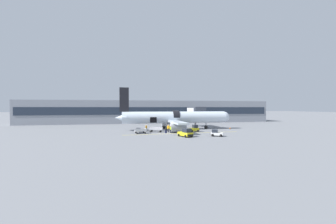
{
  "coord_description": "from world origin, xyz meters",
  "views": [
    {
      "loc": [
        -10.21,
        -47.47,
        5.96
      ],
      "look_at": [
        0.42,
        4.32,
        4.79
      ],
      "focal_mm": 22.0,
      "sensor_mm": 36.0,
      "label": 1
    }
  ],
  "objects_px": {
    "baggage_tug_lead": "(216,133)",
    "baggage_tug_rear": "(186,133)",
    "airplane": "(174,118)",
    "baggage_cart_queued": "(141,131)",
    "ground_crew_loader_b": "(171,129)",
    "suitcase_on_tarmac_upright": "(166,132)",
    "ground_crew_supervisor": "(168,128)",
    "ground_crew_loader_a": "(168,128)",
    "baggage_cart_loading": "(156,130)",
    "ground_crew_driver": "(146,128)",
    "baggage_tug_mid": "(194,129)"
  },
  "relations": [
    {
      "from": "baggage_tug_lead",
      "to": "baggage_tug_mid",
      "type": "height_order",
      "value": "baggage_tug_mid"
    },
    {
      "from": "baggage_tug_rear",
      "to": "suitcase_on_tarmac_upright",
      "type": "relative_size",
      "value": 4.97
    },
    {
      "from": "ground_crew_supervisor",
      "to": "baggage_cart_queued",
      "type": "bearing_deg",
      "value": -159.69
    },
    {
      "from": "airplane",
      "to": "baggage_tug_rear",
      "type": "bearing_deg",
      "value": -92.88
    },
    {
      "from": "baggage_tug_rear",
      "to": "baggage_cart_queued",
      "type": "relative_size",
      "value": 0.99
    },
    {
      "from": "baggage_tug_rear",
      "to": "baggage_cart_loading",
      "type": "xyz_separation_m",
      "value": [
        -4.74,
        9.0,
        -0.17
      ]
    },
    {
      "from": "airplane",
      "to": "baggage_cart_loading",
      "type": "relative_size",
      "value": 7.57
    },
    {
      "from": "airplane",
      "to": "baggage_tug_lead",
      "type": "distance_m",
      "value": 15.52
    },
    {
      "from": "baggage_tug_rear",
      "to": "ground_crew_supervisor",
      "type": "bearing_deg",
      "value": 99.74
    },
    {
      "from": "airplane",
      "to": "suitcase_on_tarmac_upright",
      "type": "height_order",
      "value": "airplane"
    },
    {
      "from": "ground_crew_supervisor",
      "to": "airplane",
      "type": "bearing_deg",
      "value": 58.26
    },
    {
      "from": "baggage_cart_queued",
      "to": "ground_crew_driver",
      "type": "xyz_separation_m",
      "value": [
        1.62,
        3.68,
        0.35
      ]
    },
    {
      "from": "baggage_tug_mid",
      "to": "ground_crew_driver",
      "type": "bearing_deg",
      "value": 164.46
    },
    {
      "from": "baggage_cart_queued",
      "to": "suitcase_on_tarmac_upright",
      "type": "xyz_separation_m",
      "value": [
        5.79,
        -0.47,
        -0.22
      ]
    },
    {
      "from": "ground_crew_supervisor",
      "to": "suitcase_on_tarmac_upright",
      "type": "distance_m",
      "value": 3.26
    },
    {
      "from": "ground_crew_driver",
      "to": "baggage_tug_mid",
      "type": "bearing_deg",
      "value": -15.54
    },
    {
      "from": "baggage_tug_lead",
      "to": "ground_crew_loader_b",
      "type": "bearing_deg",
      "value": 137.87
    },
    {
      "from": "baggage_tug_mid",
      "to": "baggage_cart_queued",
      "type": "distance_m",
      "value": 13.02
    },
    {
      "from": "baggage_cart_loading",
      "to": "ground_crew_supervisor",
      "type": "relative_size",
      "value": 2.65
    },
    {
      "from": "baggage_cart_queued",
      "to": "ground_crew_supervisor",
      "type": "xyz_separation_m",
      "value": [
        6.9,
        2.55,
        0.29
      ]
    },
    {
      "from": "baggage_cart_queued",
      "to": "suitcase_on_tarmac_upright",
      "type": "relative_size",
      "value": 5.01
    },
    {
      "from": "baggage_cart_queued",
      "to": "ground_crew_loader_b",
      "type": "bearing_deg",
      "value": -3.84
    },
    {
      "from": "baggage_tug_mid",
      "to": "baggage_cart_queued",
      "type": "bearing_deg",
      "value": -177.73
    },
    {
      "from": "ground_crew_loader_a",
      "to": "suitcase_on_tarmac_upright",
      "type": "relative_size",
      "value": 2.54
    },
    {
      "from": "baggage_tug_rear",
      "to": "ground_crew_loader_a",
      "type": "xyz_separation_m",
      "value": [
        -1.95,
        7.97,
        0.23
      ]
    },
    {
      "from": "baggage_tug_rear",
      "to": "baggage_tug_lead",
      "type": "bearing_deg",
      "value": -4.5
    },
    {
      "from": "baggage_cart_loading",
      "to": "baggage_tug_rear",
      "type": "bearing_deg",
      "value": -62.2
    },
    {
      "from": "airplane",
      "to": "suitcase_on_tarmac_upright",
      "type": "bearing_deg",
      "value": -116.92
    },
    {
      "from": "airplane",
      "to": "suitcase_on_tarmac_upright",
      "type": "distance_m",
      "value": 8.19
    },
    {
      "from": "baggage_cart_queued",
      "to": "ground_crew_loader_a",
      "type": "xyz_separation_m",
      "value": [
        6.64,
        0.69,
        0.43
      ]
    },
    {
      "from": "baggage_tug_mid",
      "to": "airplane",
      "type": "bearing_deg",
      "value": 122.4
    },
    {
      "from": "suitcase_on_tarmac_upright",
      "to": "baggage_tug_lead",
      "type": "bearing_deg",
      "value": -38.31
    },
    {
      "from": "baggage_tug_lead",
      "to": "baggage_tug_rear",
      "type": "relative_size",
      "value": 0.81
    },
    {
      "from": "baggage_tug_mid",
      "to": "ground_crew_supervisor",
      "type": "xyz_separation_m",
      "value": [
        -6.11,
        2.04,
        0.12
      ]
    },
    {
      "from": "baggage_tug_mid",
      "to": "baggage_cart_queued",
      "type": "xyz_separation_m",
      "value": [
        -13.01,
        -0.51,
        -0.18
      ]
    },
    {
      "from": "ground_crew_loader_a",
      "to": "baggage_tug_mid",
      "type": "bearing_deg",
      "value": -1.58
    },
    {
      "from": "baggage_tug_lead",
      "to": "baggage_tug_rear",
      "type": "distance_m",
      "value": 6.49
    },
    {
      "from": "baggage_tug_rear",
      "to": "suitcase_on_tarmac_upright",
      "type": "distance_m",
      "value": 7.38
    },
    {
      "from": "ground_crew_driver",
      "to": "ground_crew_supervisor",
      "type": "distance_m",
      "value": 5.4
    },
    {
      "from": "airplane",
      "to": "baggage_tug_rear",
      "type": "xyz_separation_m",
      "value": [
        -0.69,
        -13.68,
        -2.36
      ]
    },
    {
      "from": "ground_crew_driver",
      "to": "ground_crew_supervisor",
      "type": "relative_size",
      "value": 1.07
    },
    {
      "from": "ground_crew_loader_a",
      "to": "ground_crew_supervisor",
      "type": "height_order",
      "value": "ground_crew_loader_a"
    },
    {
      "from": "ground_crew_loader_a",
      "to": "ground_crew_supervisor",
      "type": "xyz_separation_m",
      "value": [
        0.26,
        1.86,
        -0.14
      ]
    },
    {
      "from": "ground_crew_loader_a",
      "to": "ground_crew_supervisor",
      "type": "distance_m",
      "value": 1.89
    },
    {
      "from": "baggage_cart_queued",
      "to": "ground_crew_loader_b",
      "type": "xyz_separation_m",
      "value": [
        6.96,
        -0.47,
        0.3
      ]
    },
    {
      "from": "baggage_tug_lead",
      "to": "ground_crew_loader_b",
      "type": "xyz_separation_m",
      "value": [
        -8.1,
        7.32,
        0.24
      ]
    },
    {
      "from": "airplane",
      "to": "baggage_tug_lead",
      "type": "xyz_separation_m",
      "value": [
        5.78,
        -14.19,
        -2.51
      ]
    },
    {
      "from": "suitcase_on_tarmac_upright",
      "to": "ground_crew_supervisor",
      "type": "bearing_deg",
      "value": 69.83
    },
    {
      "from": "airplane",
      "to": "ground_crew_supervisor",
      "type": "relative_size",
      "value": 20.06
    },
    {
      "from": "baggage_tug_lead",
      "to": "ground_crew_supervisor",
      "type": "xyz_separation_m",
      "value": [
        -8.15,
        10.35,
        0.23
      ]
    }
  ]
}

